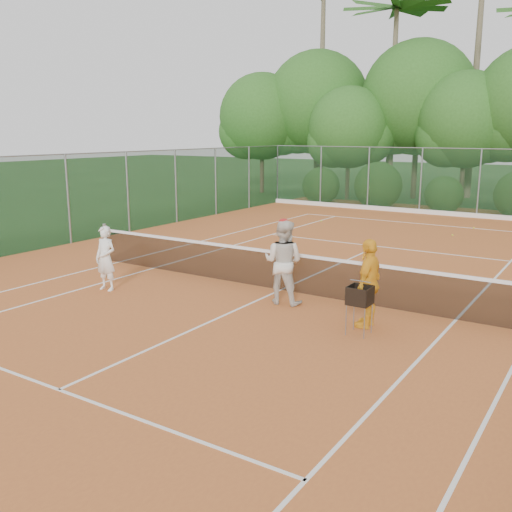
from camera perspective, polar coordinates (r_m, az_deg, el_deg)
The scene contains 13 objects.
ground at distance 13.69m, azimuth 2.37°, elevation -3.55°, with size 120.00×120.00×0.00m, color #1E4518.
clay_court at distance 13.68m, azimuth 2.37°, elevation -3.51°, with size 18.00×36.00×0.02m, color #BD622B.
tennis_net at distance 13.55m, azimuth 2.39°, elevation -1.39°, with size 11.97×0.10×1.10m.
player_white at distance 14.01m, azimuth -14.80°, elevation -0.23°, with size 0.56×0.37×1.55m, color white.
player_center_grp at distance 12.49m, azimuth 2.75°, elevation -0.58°, with size 0.98×0.80×1.89m.
player_yellow at distance 11.19m, azimuth 11.21°, elevation -2.68°, with size 1.02×0.43×1.74m, color yellow.
ball_hopper at distance 10.76m, azimuth 10.35°, elevation -3.98°, with size 0.41×0.41×0.93m.
stray_ball_a at distance 24.26m, azimuth 6.55°, elevation 3.50°, with size 0.07×0.07×0.07m, color #ADC92E.
stray_ball_b at distance 23.94m, azimuth 20.95°, elevation 2.65°, with size 0.07×0.07×0.07m, color #CDD431.
stray_ball_c at distance 21.98m, azimuth 19.06°, elevation 1.98°, with size 0.07×0.07×0.07m, color gold.
court_markings at distance 13.68m, azimuth 2.37°, elevation -3.46°, with size 11.03×23.83×0.01m.
fence_back at distance 27.28m, azimuth 18.76°, elevation 7.01°, with size 18.07×0.07×3.00m.
tropical_treeline at distance 32.04m, azimuth 24.17°, elevation 13.74°, with size 32.10×8.49×15.03m.
Camera 1 is at (6.66, -11.35, 3.74)m, focal length 40.00 mm.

